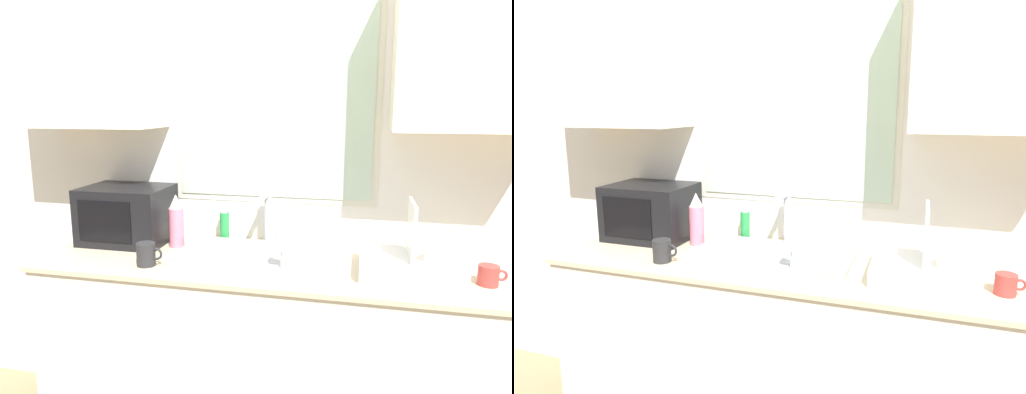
# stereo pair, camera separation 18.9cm
# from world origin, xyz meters

# --- Properties ---
(countertop) EXTENTS (1.89, 0.64, 0.94)m
(countertop) POSITION_xyz_m (0.00, 0.30, 0.47)
(countertop) COLOR beige
(countertop) RESTS_ON ground_plane
(wall_back) EXTENTS (6.00, 0.38, 2.60)m
(wall_back) POSITION_xyz_m (0.00, 0.59, 1.43)
(wall_back) COLOR silver
(wall_back) RESTS_ON ground_plane
(sink_basin) EXTENTS (0.68, 0.36, 0.03)m
(sink_basin) POSITION_xyz_m (-0.01, 0.31, 0.95)
(sink_basin) COLOR gray
(sink_basin) RESTS_ON countertop
(faucet) EXTENTS (0.08, 0.19, 0.27)m
(faucet) POSITION_xyz_m (-0.00, 0.49, 1.10)
(faucet) COLOR #B7B7BC
(faucet) RESTS_ON countertop
(microwave) EXTENTS (0.40, 0.32, 0.27)m
(microwave) POSITION_xyz_m (-0.68, 0.42, 1.07)
(microwave) COLOR black
(microwave) RESTS_ON countertop
(dish_rack) EXTENTS (0.38, 0.31, 0.29)m
(dish_rack) POSITION_xyz_m (0.62, 0.26, 0.99)
(dish_rack) COLOR white
(dish_rack) RESTS_ON countertop
(spray_bottle) EXTENTS (0.07, 0.07, 0.25)m
(spray_bottle) POSITION_xyz_m (-0.42, 0.39, 1.06)
(spray_bottle) COLOR #D8728C
(spray_bottle) RESTS_ON countertop
(soap_bottle) EXTENTS (0.05, 0.05, 0.17)m
(soap_bottle) POSITION_xyz_m (-0.23, 0.53, 1.01)
(soap_bottle) COLOR #268C3F
(soap_bottle) RESTS_ON countertop
(mug_near_sink) EXTENTS (0.11, 0.08, 0.10)m
(mug_near_sink) POSITION_xyz_m (-0.44, 0.12, 0.99)
(mug_near_sink) COLOR #262628
(mug_near_sink) RESTS_ON countertop
(wine_glass) EXTENTS (0.06, 0.06, 0.19)m
(wine_glass) POSITION_xyz_m (0.13, 0.14, 1.08)
(wine_glass) COLOR silver
(wine_glass) RESTS_ON countertop
(mug_by_rack) EXTENTS (0.10, 0.07, 0.08)m
(mug_by_rack) POSITION_xyz_m (0.89, 0.21, 0.98)
(mug_by_rack) COLOR #A53833
(mug_by_rack) RESTS_ON countertop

